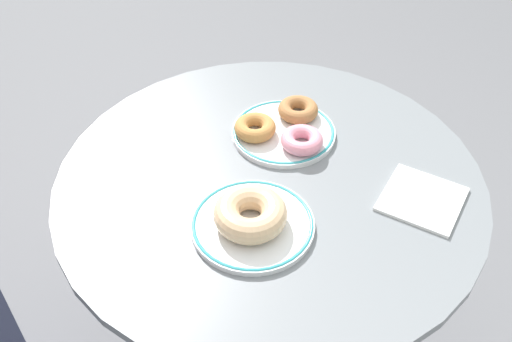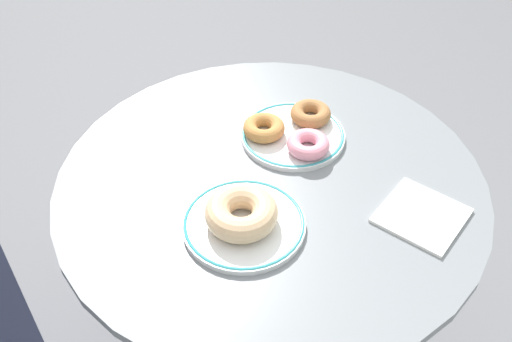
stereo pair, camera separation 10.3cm
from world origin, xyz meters
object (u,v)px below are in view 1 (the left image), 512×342
at_px(paper_napkin, 422,199).
at_px(plate_left, 253,224).
at_px(cafe_table, 268,252).
at_px(donut_cinnamon, 298,110).
at_px(donut_glazed, 250,214).
at_px(donut_old_fashioned, 255,128).
at_px(plate_right, 284,132).
at_px(donut_pink_frosted, 302,140).

bearing_deg(paper_napkin, plate_left, 130.52).
distance_m(cafe_table, donut_cinnamon, 0.29).
xyz_separation_m(plate_left, donut_glazed, (-0.00, 0.00, 0.03)).
xyz_separation_m(plate_left, donut_old_fashioned, (0.20, 0.11, 0.02)).
bearing_deg(plate_right, plate_left, -165.23).
xyz_separation_m(donut_cinnamon, paper_napkin, (-0.10, -0.29, -0.02)).
xyz_separation_m(plate_right, donut_old_fashioned, (-0.03, 0.04, 0.02)).
xyz_separation_m(donut_cinnamon, donut_old_fashioned, (-0.09, 0.05, 0.00)).
xyz_separation_m(donut_cinnamon, donut_pink_frosted, (-0.08, -0.05, 0.00)).
bearing_deg(plate_right, donut_glazed, -165.95).
bearing_deg(cafe_table, plate_right, 15.17).
height_order(cafe_table, plate_left, plate_left).
xyz_separation_m(donut_pink_frosted, paper_napkin, (-0.02, -0.24, -0.02)).
bearing_deg(plate_left, paper_napkin, -49.48).
bearing_deg(donut_pink_frosted, donut_old_fashioned, 95.47).
distance_m(donut_cinnamon, donut_pink_frosted, 0.09).
height_order(donut_cinnamon, paper_napkin, donut_cinnamon).
relative_size(plate_left, plate_right, 1.02).
bearing_deg(donut_old_fashioned, donut_pink_frosted, -84.53).
xyz_separation_m(donut_old_fashioned, paper_napkin, (-0.01, -0.33, -0.02)).
relative_size(donut_cinnamon, donut_pink_frosted, 1.00).
distance_m(plate_right, donut_cinnamon, 0.06).
xyz_separation_m(plate_right, donut_pink_frosted, (-0.03, -0.05, 0.02)).
distance_m(plate_left, plate_right, 0.25).
height_order(cafe_table, donut_old_fashioned, donut_old_fashioned).
bearing_deg(cafe_table, plate_left, -165.62).
bearing_deg(donut_glazed, plate_right, 14.05).
bearing_deg(donut_old_fashioned, plate_left, -152.33).
bearing_deg(donut_pink_frosted, donut_glazed, -177.19).
xyz_separation_m(donut_old_fashioned, donut_pink_frosted, (0.01, -0.09, 0.00)).
distance_m(plate_left, donut_glazed, 0.03).
bearing_deg(cafe_table, donut_cinnamon, 9.41).
bearing_deg(cafe_table, paper_napkin, -74.00).
distance_m(donut_old_fashioned, donut_pink_frosted, 0.09).
xyz_separation_m(cafe_table, donut_glazed, (-0.12, -0.03, 0.24)).
bearing_deg(donut_pink_frosted, donut_cinnamon, 29.78).
bearing_deg(donut_cinnamon, cafe_table, -170.59).
relative_size(plate_left, donut_cinnamon, 2.56).
height_order(plate_left, plate_right, same).
relative_size(cafe_table, paper_napkin, 5.93).
distance_m(donut_glazed, paper_napkin, 0.30).
distance_m(donut_glazed, donut_pink_frosted, 0.22).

